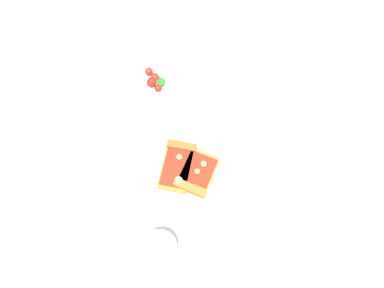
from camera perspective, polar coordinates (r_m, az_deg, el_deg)
ground_plane at (r=0.96m, az=-2.89°, el=-2.47°), size 2.40×2.40×0.00m
plate at (r=0.94m, az=-0.60°, el=-4.06°), size 0.22×0.22×0.01m
pizza_slice_near at (r=0.92m, az=0.60°, el=-4.88°), size 0.14×0.13×0.02m
pizza_slice_far at (r=0.94m, az=-2.15°, el=-2.94°), size 0.15×0.14×0.03m
salad_bowl at (r=1.02m, az=-6.00°, el=8.42°), size 0.11×0.11×0.09m
soda_glass at (r=0.85m, az=-4.75°, el=-16.33°), size 0.08×0.08×0.12m
paper_napkin at (r=1.07m, az=9.91°, el=7.97°), size 0.13×0.14×0.00m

